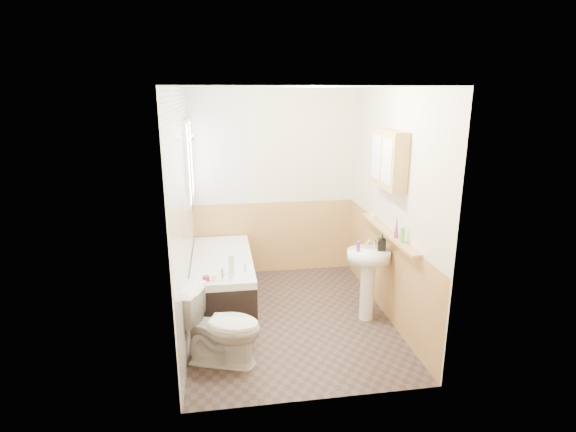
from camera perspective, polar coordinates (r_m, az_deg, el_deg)
The scene contains 26 objects.
floor at distance 5.18m, azimuth 0.26°, elevation -12.81°, with size 2.80×2.80×0.00m, color #2F2521.
ceiling at distance 4.55m, azimuth 0.30°, elevation 16.08°, with size 2.80×2.80×0.00m, color white.
wall_back at distance 6.07m, azimuth -1.84°, elevation 4.09°, with size 2.20×0.02×2.50m, color beige.
wall_front at distance 3.39m, azimuth 4.08°, elevation -5.42°, with size 2.20×0.02×2.50m, color beige.
wall_left at distance 4.67m, azimuth -13.29°, elevation 0.12°, with size 0.02×2.80×2.50m, color beige.
wall_right at distance 5.00m, azimuth 12.94°, elevation 1.17°, with size 0.02×2.80×2.50m, color beige.
wainscot_right at distance 5.23m, azimuth 12.21°, elevation -6.82°, with size 0.01×2.80×1.00m, color tan.
wainscot_front at distance 3.75m, azimuth 3.77°, elevation -16.07°, with size 2.20×0.01×1.00m, color tan.
wainscot_back at distance 6.24m, azimuth -1.75°, elevation -2.71°, with size 2.20×0.01×1.00m, color tan.
tile_cladding_left at distance 4.67m, azimuth -13.02°, elevation 0.13°, with size 0.01×2.80×2.50m, color white.
tile_return_back at distance 5.92m, azimuth -8.91°, elevation 8.52°, with size 0.75×0.01×1.50m, color white.
window at distance 5.51m, azimuth -12.38°, elevation 6.78°, with size 0.03×0.79×0.99m.
bathtub at distance 5.50m, azimuth -8.28°, elevation -7.80°, with size 0.70×1.59×0.70m.
shower_riser at distance 5.32m, azimuth -12.22°, elevation 6.80°, with size 0.10×0.07×1.10m.
toilet at distance 4.31m, azimuth -8.45°, elevation -13.71°, with size 0.42×0.75×0.73m, color white.
sink at distance 5.00m, azimuth 10.14°, elevation -6.77°, with size 0.48×0.38×0.92m.
pine_shelf at distance 4.93m, azimuth 12.53°, elevation -2.05°, with size 0.10×1.49×0.03m, color tan.
medicine_cabinet at distance 4.77m, azimuth 12.67°, elevation 7.08°, with size 0.16×0.65×0.59m.
foam_can at distance 4.57m, azimuth 14.31°, elevation -2.35°, with size 0.05×0.05×0.16m, color #59C647.
green_bottle at distance 4.69m, azimuth 13.62°, elevation -1.24°, with size 0.05×0.05×0.25m, color purple.
black_jar at distance 5.38m, azimuth 10.63°, elevation -0.07°, with size 0.06×0.06×0.04m, color silver.
soap_bottle at distance 4.91m, azimuth 11.80°, elevation -3.81°, with size 0.08×0.19×0.09m, color black.
clear_bottle at distance 4.83m, azimuth 8.91°, elevation -3.86°, with size 0.04×0.04×0.11m, color purple.
blue_gel at distance 4.86m, azimuth -7.20°, elevation -6.17°, with size 0.06×0.04×0.22m, color silver.
cream_jar at distance 4.79m, azimuth -10.37°, elevation -7.77°, with size 0.07×0.07×0.05m, color maroon.
orange_bottle at distance 4.94m, azimuth -5.47°, elevation -6.52°, with size 0.03×0.03×0.09m, color silver.
Camera 1 is at (-0.72, -4.49, 2.47)m, focal length 28.00 mm.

